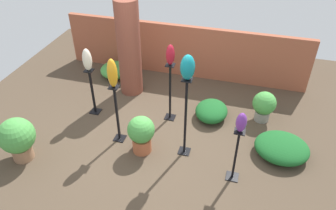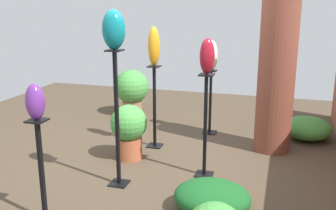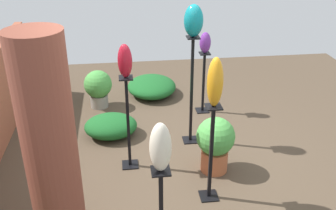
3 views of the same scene
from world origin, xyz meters
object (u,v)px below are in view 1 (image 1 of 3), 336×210
object	(u,v)px
pedestal_teal	(185,121)
art_vase_violet	(241,122)
potted_plant_front_right	(264,105)
potted_plant_mid_right	(17,138)
pedestal_amber	(117,116)
art_vase_ruby	(170,55)
pedestal_ivory	(93,94)
potted_plant_front_left	(141,133)
pedestal_violet	(235,157)
pedestal_ruby	(170,95)
art_vase_teal	(188,67)
brick_pillar	(129,48)
art_vase_amber	(112,73)
art_vase_ivory	(87,60)

from	to	relation	value
pedestal_teal	art_vase_violet	bearing A→B (deg)	-22.18
potted_plant_front_right	potted_plant_mid_right	bearing A→B (deg)	-150.75
pedestal_amber	art_vase_ruby	bearing A→B (deg)	49.51
art_vase_ruby	pedestal_amber	bearing A→B (deg)	-130.49
pedestal_ivory	art_vase_ruby	size ratio (longest dim) A/B	2.50
art_vase_violet	pedestal_amber	bearing A→B (deg)	170.04
potted_plant_front_left	art_vase_ruby	bearing A→B (deg)	77.59
pedestal_amber	pedestal_violet	world-z (taller)	pedestal_amber
pedestal_ruby	potted_plant_mid_right	world-z (taller)	pedestal_ruby
pedestal_amber	potted_plant_mid_right	size ratio (longest dim) A/B	1.42
pedestal_amber	art_vase_teal	world-z (taller)	art_vase_teal
pedestal_ruby	brick_pillar	bearing A→B (deg)	146.28
art_vase_violet	potted_plant_front_left	world-z (taller)	art_vase_violet
pedestal_ivory	pedestal_amber	bearing A→B (deg)	-38.34
pedestal_ivory	art_vase_teal	size ratio (longest dim) A/B	2.43
pedestal_amber	art_vase_ruby	distance (m)	1.42
art_vase_violet	art_vase_ruby	bearing A→B (deg)	138.44
brick_pillar	pedestal_ivory	size ratio (longest dim) A/B	2.11
art_vase_amber	art_vase_violet	bearing A→B (deg)	-9.96
pedestal_ivory	art_vase_ivory	xyz separation A→B (m)	(0.00, 0.00, 0.75)
brick_pillar	pedestal_ruby	distance (m)	1.38
art_vase_amber	art_vase_ivory	xyz separation A→B (m)	(-0.79, 0.62, -0.20)
potted_plant_mid_right	potted_plant_front_right	bearing A→B (deg)	29.25
art_vase_violet	brick_pillar	bearing A→B (deg)	141.68
brick_pillar	pedestal_teal	distance (m)	2.25
art_vase_ivory	potted_plant_front_right	size ratio (longest dim) A/B	0.71
art_vase_ruby	art_vase_violet	size ratio (longest dim) A/B	1.22
pedestal_amber	art_vase_teal	size ratio (longest dim) A/B	2.83
art_vase_ivory	pedestal_teal	bearing A→B (deg)	-17.51
art_vase_violet	art_vase_ivory	bearing A→B (deg)	161.04
art_vase_ruby	potted_plant_mid_right	world-z (taller)	art_vase_ruby
art_vase_violet	potted_plant_front_right	world-z (taller)	art_vase_violet
pedestal_amber	potted_plant_front_right	xyz separation A→B (m)	(2.48, 1.28, -0.17)
brick_pillar	pedestal_teal	xyz separation A→B (m)	(1.57, -1.57, -0.34)
art_vase_amber	potted_plant_front_left	bearing A→B (deg)	-19.49
art_vase_teal	potted_plant_mid_right	world-z (taller)	art_vase_teal
pedestal_ivory	pedestal_ruby	size ratio (longest dim) A/B	0.81
pedestal_ivory	pedestal_violet	world-z (taller)	pedestal_violet
pedestal_teal	art_vase_amber	world-z (taller)	art_vase_amber
brick_pillar	potted_plant_front_left	world-z (taller)	brick_pillar
potted_plant_front_right	pedestal_teal	bearing A→B (deg)	-134.31
potted_plant_front_right	pedestal_ruby	bearing A→B (deg)	-166.29
potted_plant_mid_right	potted_plant_front_right	world-z (taller)	potted_plant_mid_right
pedestal_ruby	pedestal_teal	bearing A→B (deg)	-60.05
pedestal_ruby	potted_plant_mid_right	distance (m)	2.75
pedestal_teal	potted_plant_mid_right	distance (m)	2.77
pedestal_amber	pedestal_ruby	bearing A→B (deg)	49.51
potted_plant_mid_right	pedestal_amber	bearing A→B (deg)	32.58
art_vase_ruby	brick_pillar	bearing A→B (deg)	146.28
potted_plant_front_left	pedestal_ruby	bearing A→B (deg)	77.59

